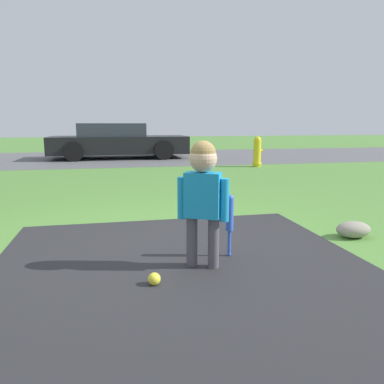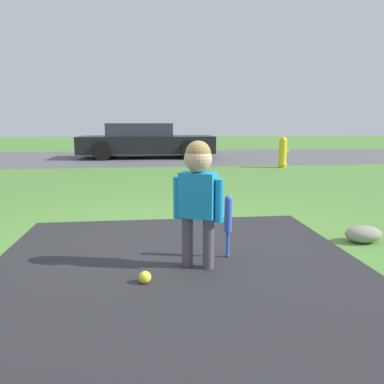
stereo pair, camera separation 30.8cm
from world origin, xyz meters
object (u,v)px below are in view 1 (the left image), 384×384
object	(u,v)px
child	(203,187)
fire_hydrant	(257,152)
sports_ball	(154,279)
parked_car	(118,141)
baseball_bat	(230,217)

from	to	relation	value
child	fire_hydrant	bearing A→B (deg)	91.45
sports_ball	fire_hydrant	size ratio (longest dim) A/B	0.11
fire_hydrant	parked_car	xyz separation A→B (m)	(-3.54, 3.29, 0.16)
fire_hydrant	parked_car	size ratio (longest dim) A/B	0.18
child	baseball_bat	xyz separation A→B (m)	(0.28, 0.18, -0.30)
baseball_bat	fire_hydrant	size ratio (longest dim) A/B	0.68
baseball_bat	child	bearing A→B (deg)	-146.69
fire_hydrant	child	bearing A→B (deg)	-115.20
baseball_bat	sports_ball	xyz separation A→B (m)	(-0.70, -0.45, -0.30)
baseball_bat	sports_ball	world-z (taller)	baseball_bat
fire_hydrant	parked_car	world-z (taller)	parked_car
sports_ball	fire_hydrant	bearing A→B (deg)	62.83
sports_ball	parked_car	world-z (taller)	parked_car
child	parked_car	bearing A→B (deg)	119.40
baseball_bat	parked_car	xyz separation A→B (m)	(-0.75, 9.63, 0.20)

